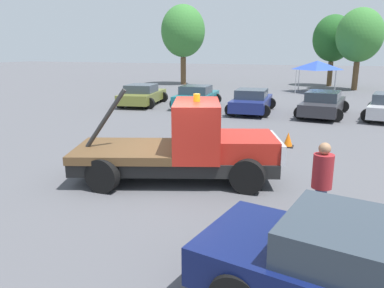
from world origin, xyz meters
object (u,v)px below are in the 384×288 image
object	(u,v)px
foreground_car	(381,278)
canopy_tent_blue	(317,65)
parked_car_teal	(197,96)
traffic_cone	(288,140)
parked_car_charcoal	(323,104)
person_near_truck	(322,180)
parked_car_navy	(252,101)
tow_truck	(187,147)
tree_left	(360,35)
tree_right	(183,31)
parked_car_olive	(142,95)
tree_center	(333,38)

from	to	relation	value
foreground_car	canopy_tent_blue	size ratio (longest dim) A/B	1.71
parked_car_teal	traffic_cone	xyz separation A→B (m)	(6.47, -8.15, -0.39)
parked_car_teal	canopy_tent_blue	world-z (taller)	canopy_tent_blue
parked_car_charcoal	person_near_truck	bearing A→B (deg)	-172.24
parked_car_navy	traffic_cone	distance (m)	7.75
parked_car_teal	tow_truck	bearing A→B (deg)	-165.70
tree_left	tree_right	bearing A→B (deg)	-179.92
parked_car_olive	tree_center	size ratio (longest dim) A/B	0.73
tree_right	traffic_cone	world-z (taller)	tree_right
tree_center	person_near_truck	bearing A→B (deg)	-89.73
tow_truck	parked_car_olive	world-z (taller)	tow_truck
parked_car_charcoal	tree_left	world-z (taller)	tree_left
parked_car_teal	tree_left	bearing A→B (deg)	-38.83
canopy_tent_blue	tree_left	bearing A→B (deg)	43.67
parked_car_charcoal	tree_left	distance (m)	15.47
tree_left	tree_center	bearing A→B (deg)	122.97
tow_truck	parked_car_charcoal	xyz separation A→B (m)	(3.23, 12.05, -0.28)
parked_car_olive	tree_center	world-z (taller)	tree_center
person_near_truck	parked_car_olive	distance (m)	18.07
person_near_truck	tree_center	world-z (taller)	tree_center
tree_right	traffic_cone	xyz separation A→B (m)	(12.89, -22.20, -4.96)
parked_car_charcoal	tree_center	world-z (taller)	tree_center
tow_truck	tree_right	distance (m)	29.15
tow_truck	parked_car_navy	distance (m)	11.82
parked_car_charcoal	canopy_tent_blue	bearing A→B (deg)	10.75
tow_truck	traffic_cone	world-z (taller)	tow_truck
tow_truck	tree_left	world-z (taller)	tree_left
parked_car_navy	traffic_cone	world-z (taller)	parked_car_navy
tree_center	parked_car_olive	bearing A→B (deg)	-122.06
person_near_truck	parked_car_teal	world-z (taller)	person_near_truck
parked_car_olive	parked_car_charcoal	world-z (taller)	same
traffic_cone	foreground_car	bearing A→B (deg)	-76.75
parked_car_teal	traffic_cone	bearing A→B (deg)	-145.67
person_near_truck	parked_car_navy	size ratio (longest dim) A/B	0.39
person_near_truck	traffic_cone	size ratio (longest dim) A/B	3.23
parked_car_olive	parked_car_charcoal	distance (m)	11.02
tow_truck	person_near_truck	distance (m)	3.96
parked_car_navy	parked_car_charcoal	world-z (taller)	same
tree_right	tree_left	bearing A→B (deg)	0.08
tree_left	foreground_car	bearing A→B (deg)	-92.13
person_near_truck	tree_right	world-z (taller)	tree_right
parked_car_olive	tree_center	xyz separation A→B (m)	(11.16, 17.81, 3.84)
person_near_truck	parked_car_charcoal	bearing A→B (deg)	75.08
tow_truck	tree_left	distance (m)	27.63
person_near_truck	parked_car_navy	xyz separation A→B (m)	(-4.12, 13.61, -0.38)
foreground_car	tree_center	xyz separation A→B (m)	(-0.96, 34.47, 3.84)
traffic_cone	canopy_tent_blue	bearing A→B (deg)	89.58
parked_car_olive	traffic_cone	distance (m)	12.63
traffic_cone	parked_car_teal	bearing A→B (deg)	128.46
tree_left	traffic_cone	world-z (taller)	tree_left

